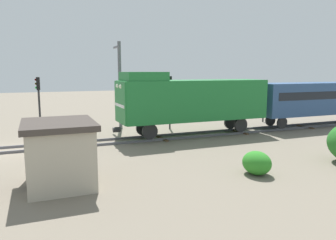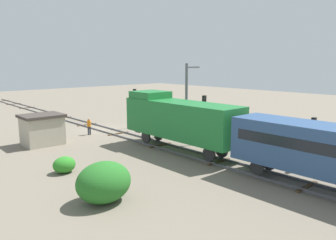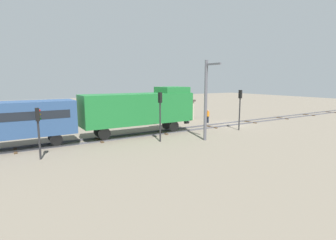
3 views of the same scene
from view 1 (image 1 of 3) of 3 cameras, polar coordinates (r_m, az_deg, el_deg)
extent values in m
plane|color=#756B5B|center=(22.24, -26.04, -4.86)|extent=(119.41, 119.41, 0.00)
cube|color=#595960|center=(22.93, -25.94, -4.27)|extent=(0.10, 79.61, 0.16)
cube|color=#595960|center=(21.52, -26.18, -5.07)|extent=(0.10, 79.61, 0.16)
cube|color=#4C3823|center=(22.23, -17.48, -4.27)|extent=(2.40, 0.24, 0.09)
cube|color=#4C3823|center=(23.65, -1.24, -3.12)|extent=(2.40, 0.24, 0.09)
cube|color=#4C3823|center=(26.70, 12.19, -1.97)|extent=(2.40, 0.24, 0.09)
cube|color=#4C3823|center=(30.89, 22.42, -1.02)|extent=(2.40, 0.24, 0.09)
cube|color=#1E7233|center=(24.31, 4.52, 3.53)|extent=(2.90, 11.00, 2.90)
cube|color=#1E7233|center=(22.74, -4.32, 7.60)|extent=(2.75, 2.80, 0.60)
cube|color=#1E7233|center=(22.39, -8.30, 3.04)|extent=(2.84, 0.10, 2.84)
cube|color=white|center=(22.40, -8.39, 2.52)|extent=(2.46, 0.06, 0.20)
sphere|color=white|center=(22.74, -8.76, 5.89)|extent=(0.28, 0.28, 0.28)
sphere|color=white|center=(21.87, -8.21, 5.80)|extent=(0.28, 0.28, 0.28)
cylinder|color=#262628|center=(22.57, -8.94, -1.68)|extent=(0.36, 0.50, 0.36)
cylinder|color=#262628|center=(23.84, -4.30, -1.42)|extent=(0.18, 1.10, 1.10)
cylinder|color=#262628|center=(22.50, -3.17, -2.01)|extent=(0.18, 1.10, 1.10)
cylinder|color=#262628|center=(27.01, 10.82, -0.38)|extent=(0.18, 1.10, 1.10)
cylinder|color=#262628|center=(25.83, 12.55, -0.83)|extent=(0.18, 1.10, 1.10)
cube|color=#2D4C7A|center=(32.38, 25.77, 3.52)|extent=(2.80, 14.00, 2.70)
cube|color=black|center=(32.36, 25.81, 4.13)|extent=(2.84, 12.88, 0.64)
cylinder|color=#262628|center=(29.37, 17.39, -0.05)|extent=(0.16, 0.96, 0.96)
cylinder|color=#262628|center=(28.29, 19.24, -0.45)|extent=(0.16, 0.96, 0.96)
cylinder|color=#262628|center=(24.99, -21.47, 1.92)|extent=(0.14, 0.14, 4.40)
cube|color=black|center=(24.87, -21.69, 5.93)|extent=(0.32, 0.24, 0.90)
sphere|color=#390606|center=(24.86, -22.04, 6.53)|extent=(0.16, 0.16, 0.16)
sphere|color=#3C3306|center=(24.86, -22.01, 5.88)|extent=(0.16, 0.16, 0.16)
sphere|color=green|center=(24.88, -21.97, 5.24)|extent=(0.16, 0.16, 0.16)
cylinder|color=#262628|center=(27.23, 0.32, 3.00)|extent=(0.14, 0.14, 4.40)
cube|color=black|center=(27.11, 0.32, 6.69)|extent=(0.32, 0.24, 0.90)
sphere|color=red|center=(27.05, 0.05, 7.26)|extent=(0.16, 0.16, 0.16)
sphere|color=#3C3306|center=(27.06, 0.05, 6.66)|extent=(0.16, 0.16, 0.16)
sphere|color=black|center=(27.07, 0.05, 6.07)|extent=(0.16, 0.16, 0.16)
cylinder|color=#262628|center=(32.40, 16.31, 2.83)|extent=(0.14, 0.14, 3.60)
cube|color=black|center=(32.30, 16.41, 5.22)|extent=(0.32, 0.24, 0.90)
sphere|color=red|center=(32.20, 16.24, 5.70)|extent=(0.16, 0.16, 0.16)
sphere|color=#3C3306|center=(32.21, 16.22, 5.20)|extent=(0.16, 0.16, 0.16)
sphere|color=black|center=(32.23, 16.20, 4.71)|extent=(0.16, 0.16, 0.16)
cylinder|color=#262B38|center=(19.84, -21.75, -4.88)|extent=(0.15, 0.15, 0.85)
cylinder|color=#262B38|center=(19.64, -21.74, -5.01)|extent=(0.15, 0.15, 0.85)
cylinder|color=orange|center=(19.59, -21.86, -2.85)|extent=(0.38, 0.38, 0.62)
sphere|color=tan|center=(19.52, -21.93, -1.62)|extent=(0.23, 0.23, 0.23)
cylinder|color=#595960|center=(27.47, -8.37, 5.90)|extent=(0.28, 0.28, 7.21)
cube|color=#595960|center=(28.39, -8.96, 12.44)|extent=(1.80, 0.16, 0.16)
cube|color=#B2A893|center=(14.61, -18.32, -6.03)|extent=(3.20, 2.60, 2.50)
cube|color=#3F3833|center=(14.34, -18.57, -0.72)|extent=(3.50, 2.90, 0.24)
cube|color=#2D2319|center=(14.67, -23.45, -7.46)|extent=(0.80, 0.06, 1.90)
ellipsoid|color=#2D8326|center=(16.00, 15.20, -7.23)|extent=(1.52, 1.24, 1.10)
camera|label=2|loc=(29.90, 62.45, 8.66)|focal=35.00mm
camera|label=3|loc=(49.88, 3.76, 9.25)|focal=28.00mm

